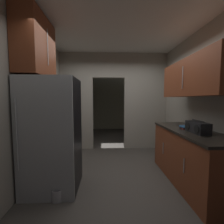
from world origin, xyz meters
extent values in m
plane|color=#47423D|center=(0.00, 0.00, 0.00)|extent=(20.00, 20.00, 0.00)
cube|color=silver|center=(0.00, 0.50, 2.80)|extent=(3.45, 7.36, 0.06)
cube|color=#9E998C|center=(-1.07, 1.68, 1.38)|extent=(0.92, 0.12, 2.77)
cube|color=#9E998C|center=(0.92, 1.68, 1.38)|extent=(1.22, 0.12, 2.77)
cube|color=#9E998C|center=(-0.15, 1.68, 2.42)|extent=(0.92, 0.12, 0.69)
cube|color=gray|center=(0.00, 4.76, 1.38)|extent=(3.05, 0.10, 2.77)
cube|color=gray|center=(-1.48, 3.22, 1.38)|extent=(0.10, 3.07, 2.77)
cube|color=gray|center=(1.48, 3.22, 1.38)|extent=(0.10, 3.07, 2.77)
cube|color=#9E998C|center=(-1.58, -0.41, 1.38)|extent=(0.10, 4.18, 2.77)
cube|color=#9E998C|center=(1.58, -0.41, 1.38)|extent=(0.10, 4.18, 2.77)
cube|color=black|center=(-1.10, -0.38, 0.89)|extent=(0.81, 0.73, 1.78)
cube|color=#B7BABC|center=(-1.10, -0.75, 0.89)|extent=(0.81, 0.03, 1.78)
cylinder|color=#B7BABC|center=(-1.44, -0.78, 0.98)|extent=(0.02, 0.02, 0.98)
cube|color=brown|center=(1.20, -0.34, 0.45)|extent=(0.61, 1.85, 0.89)
cube|color=black|center=(1.20, -0.34, 0.91)|extent=(0.65, 1.85, 0.04)
cylinder|color=#B7BABC|center=(0.88, -0.75, 0.49)|extent=(0.01, 0.01, 0.22)
cylinder|color=#B7BABC|center=(0.88, 0.07, 0.49)|extent=(0.01, 0.01, 0.22)
cube|color=brown|center=(1.20, -0.34, 1.81)|extent=(0.34, 1.66, 0.62)
cylinder|color=#B7BABC|center=(1.02, -0.34, 1.81)|extent=(0.01, 0.01, 0.37)
cube|color=brown|center=(-1.35, -0.29, 2.28)|extent=(0.34, 0.89, 0.94)
cylinder|color=#B7BABC|center=(-1.17, -0.29, 2.28)|extent=(0.01, 0.01, 0.57)
cube|color=black|center=(1.17, -0.57, 1.02)|extent=(0.17, 0.43, 0.17)
cylinder|color=#262626|center=(1.17, -0.57, 1.12)|extent=(0.02, 0.30, 0.02)
cylinder|color=black|center=(1.08, -0.70, 1.02)|extent=(0.01, 0.12, 0.12)
cylinder|color=black|center=(1.08, -0.44, 1.02)|extent=(0.01, 0.12, 0.12)
cube|color=red|center=(1.13, -0.23, 0.94)|extent=(0.11, 0.15, 0.01)
cube|color=black|center=(1.14, -0.23, 0.96)|extent=(0.12, 0.16, 0.02)
cube|color=#2D609E|center=(1.13, -0.25, 0.98)|extent=(0.13, 0.16, 0.03)
cylinder|color=silver|center=(-0.95, -0.71, 0.09)|extent=(0.18, 0.18, 0.17)
cylinder|color=#4C4C51|center=(-0.95, -0.71, 0.18)|extent=(0.17, 0.17, 0.01)
camera|label=1|loc=(-0.26, -2.89, 1.45)|focal=25.07mm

